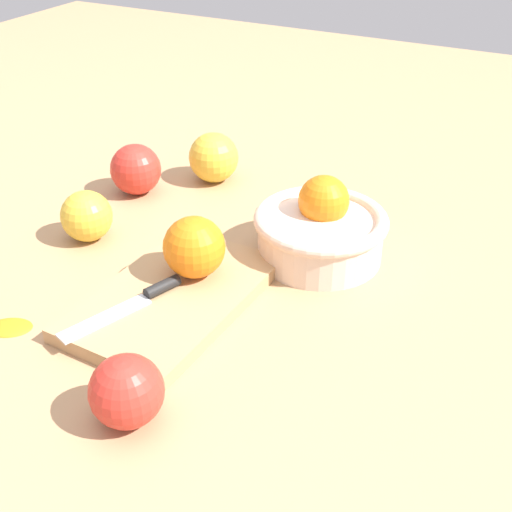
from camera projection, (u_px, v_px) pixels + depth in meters
name	position (u px, v px, depth m)	size (l,w,h in m)	color
ground_plane	(189.00, 268.00, 0.86)	(2.40, 2.40, 0.00)	tan
bowl	(321.00, 229.00, 0.86)	(0.17, 0.17, 0.10)	beige
cutting_board	(173.00, 297.00, 0.79)	(0.26, 0.16, 0.02)	tan
orange_on_board	(194.00, 247.00, 0.79)	(0.08, 0.08, 0.08)	orange
knife	(139.00, 300.00, 0.76)	(0.15, 0.07, 0.01)	silver
apple_front_left	(136.00, 169.00, 1.02)	(0.08, 0.08, 0.08)	red
apple_back_right	(127.00, 391.00, 0.62)	(0.07, 0.07, 0.07)	red
apple_front_left_2	(214.00, 157.00, 1.05)	(0.08, 0.08, 0.08)	gold
apple_front_center	(89.00, 214.00, 0.90)	(0.07, 0.07, 0.07)	gold
citrus_peel	(9.00, 325.00, 0.75)	(0.05, 0.04, 0.01)	orange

